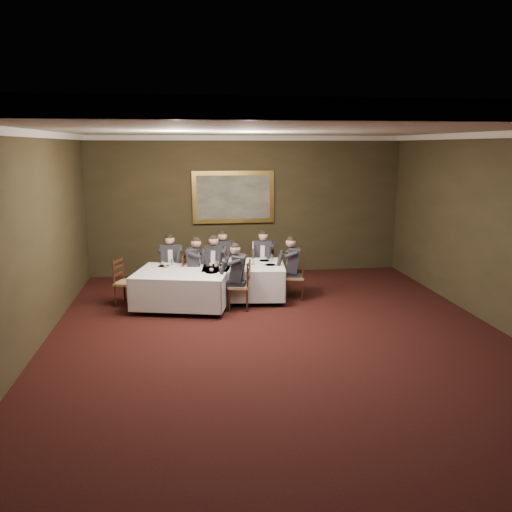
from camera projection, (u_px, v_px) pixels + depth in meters
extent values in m
plane|color=black|center=(283.00, 346.00, 8.29)|extent=(10.00, 10.00, 0.00)
cube|color=silver|center=(286.00, 129.00, 7.54)|extent=(8.00, 10.00, 0.10)
cube|color=#312C18|center=(247.00, 206.00, 12.75)|extent=(8.00, 0.10, 3.50)
cube|color=#312C18|center=(440.00, 394.00, 3.08)|extent=(8.00, 0.10, 3.50)
cube|color=#312C18|center=(19.00, 249.00, 7.38)|extent=(0.10, 10.00, 3.50)
cube|color=white|center=(247.00, 138.00, 12.34)|extent=(8.00, 0.10, 0.12)
cube|color=white|center=(460.00, 111.00, 2.76)|extent=(8.00, 0.10, 0.12)
cube|color=white|center=(11.00, 132.00, 7.02)|extent=(0.10, 10.00, 0.12)
cube|color=black|center=(244.00, 266.00, 10.69)|extent=(1.79, 1.42, 0.04)
cube|color=white|center=(244.00, 265.00, 10.68)|extent=(1.85, 1.49, 0.02)
cube|color=white|center=(244.00, 280.00, 10.75)|extent=(1.87, 1.51, 0.65)
cube|color=black|center=(182.00, 273.00, 10.12)|extent=(2.05, 1.72, 0.04)
cube|color=white|center=(182.00, 272.00, 10.12)|extent=(2.12, 1.79, 0.02)
cube|color=white|center=(183.00, 287.00, 10.19)|extent=(2.14, 1.82, 0.65)
cube|color=#95774B|center=(224.00, 267.00, 11.59)|extent=(0.56, 0.54, 0.05)
cube|color=black|center=(226.00, 255.00, 11.72)|extent=(0.37, 0.16, 0.54)
cube|color=black|center=(224.00, 252.00, 11.51)|extent=(0.50, 0.43, 0.55)
sphere|color=#D69F86|center=(223.00, 235.00, 11.43)|extent=(0.27, 0.27, 0.21)
cube|color=#95774B|center=(264.00, 267.00, 11.61)|extent=(0.56, 0.55, 0.05)
cube|color=black|center=(265.00, 255.00, 11.74)|extent=(0.37, 0.16, 0.54)
cube|color=black|center=(264.00, 251.00, 11.53)|extent=(0.50, 0.44, 0.55)
sphere|color=#D69F86|center=(264.00, 235.00, 11.45)|extent=(0.27, 0.27, 0.21)
cube|color=#95774B|center=(193.00, 277.00, 10.72)|extent=(0.47, 0.49, 0.05)
cube|color=black|center=(184.00, 266.00, 10.66)|extent=(0.08, 0.38, 0.54)
cube|color=black|center=(193.00, 260.00, 10.63)|extent=(0.36, 0.46, 0.55)
sphere|color=#D69F86|center=(192.00, 243.00, 10.55)|extent=(0.24, 0.24, 0.21)
cube|color=#95774B|center=(294.00, 277.00, 10.77)|extent=(0.50, 0.52, 0.05)
cube|color=black|center=(303.00, 266.00, 10.70)|extent=(0.11, 0.38, 0.54)
cube|color=black|center=(294.00, 260.00, 10.68)|extent=(0.39, 0.48, 0.55)
sphere|color=#D69F86|center=(295.00, 242.00, 10.60)|extent=(0.25, 0.25, 0.21)
cube|color=#95774B|center=(171.00, 272.00, 11.14)|extent=(0.45, 0.43, 0.05)
cube|color=black|center=(171.00, 260.00, 11.27)|extent=(0.38, 0.04, 0.54)
cube|color=black|center=(170.00, 256.00, 11.06)|extent=(0.43, 0.32, 0.55)
sphere|color=#D69F86|center=(170.00, 239.00, 10.98)|extent=(0.21, 0.21, 0.21)
cube|color=#95774B|center=(215.00, 273.00, 11.05)|extent=(0.56, 0.54, 0.05)
cube|color=black|center=(217.00, 261.00, 11.17)|extent=(0.37, 0.16, 0.54)
cube|color=black|center=(215.00, 257.00, 10.96)|extent=(0.50, 0.43, 0.55)
sphere|color=#D69F86|center=(215.00, 240.00, 10.88)|extent=(0.27, 0.27, 0.21)
cube|color=#95774B|center=(239.00, 286.00, 10.06)|extent=(0.51, 0.53, 0.05)
cube|color=black|center=(249.00, 274.00, 9.99)|extent=(0.12, 0.38, 0.54)
cube|color=black|center=(239.00, 268.00, 9.98)|extent=(0.40, 0.48, 0.55)
sphere|color=#D69F86|center=(239.00, 249.00, 9.90)|extent=(0.25, 0.25, 0.21)
cube|color=#95774B|center=(127.00, 283.00, 10.29)|extent=(0.55, 0.56, 0.05)
cube|color=black|center=(118.00, 271.00, 10.28)|extent=(0.17, 0.36, 0.54)
imported|color=#2D5926|center=(241.00, 259.00, 10.52)|extent=(0.27, 0.24, 0.29)
cylinder|color=#B28E36|center=(253.00, 264.00, 10.67)|extent=(0.08, 0.08, 0.02)
cylinder|color=#B28E36|center=(253.00, 256.00, 10.63)|extent=(0.02, 0.02, 0.35)
cylinder|color=white|center=(253.00, 244.00, 10.58)|extent=(0.02, 0.02, 0.15)
cylinder|color=white|center=(223.00, 260.00, 11.02)|extent=(0.25, 0.25, 0.01)
cylinder|color=white|center=(222.00, 258.00, 11.16)|extent=(0.08, 0.08, 0.05)
cylinder|color=white|center=(230.00, 257.00, 11.03)|extent=(0.06, 0.06, 0.14)
cylinder|color=white|center=(164.00, 266.00, 10.54)|extent=(0.25, 0.25, 0.01)
cylinder|color=white|center=(164.00, 263.00, 10.68)|extent=(0.08, 0.08, 0.05)
cylinder|color=white|center=(172.00, 262.00, 10.55)|extent=(0.06, 0.06, 0.14)
cube|color=gold|center=(233.00, 197.00, 12.59)|extent=(2.07, 0.08, 1.32)
cube|color=#44462F|center=(234.00, 197.00, 12.55)|extent=(1.85, 0.01, 1.10)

